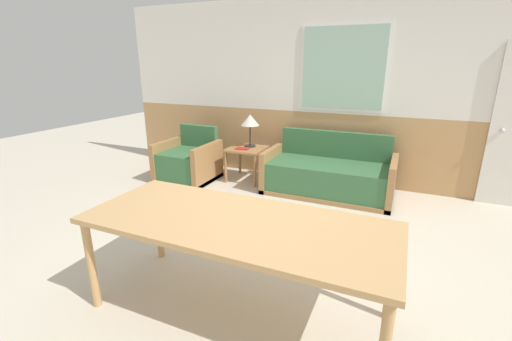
{
  "coord_description": "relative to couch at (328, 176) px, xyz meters",
  "views": [
    {
      "loc": [
        1.0,
        -2.52,
        1.79
      ],
      "look_at": [
        -0.56,
        1.01,
        0.56
      ],
      "focal_mm": 24.0,
      "sensor_mm": 36.0,
      "label": 1
    }
  ],
  "objects": [
    {
      "name": "side_table",
      "position": [
        -1.29,
        0.07,
        0.18
      ],
      "size": [
        0.55,
        0.55,
        0.52
      ],
      "color": "#9E7042",
      "rests_on": "ground_plane"
    },
    {
      "name": "book_stack",
      "position": [
        -1.32,
        -0.03,
        0.27
      ],
      "size": [
        0.21,
        0.16,
        0.02
      ],
      "color": "#B22823",
      "rests_on": "side_table"
    },
    {
      "name": "wall_back",
      "position": [
        -0.08,
        0.57,
        1.1
      ],
      "size": [
        7.2,
        0.09,
        2.7
      ],
      "color": "tan",
      "rests_on": "ground_plane"
    },
    {
      "name": "ground_plane",
      "position": [
        -0.08,
        -2.06,
        -0.26
      ],
      "size": [
        16.0,
        16.0,
        0.0
      ],
      "primitive_type": "plane",
      "color": "beige"
    },
    {
      "name": "dining_table",
      "position": [
        -0.07,
        -2.68,
        0.42
      ],
      "size": [
        2.17,
        0.88,
        0.75
      ],
      "color": "tan",
      "rests_on": "ground_plane"
    },
    {
      "name": "table_lamp",
      "position": [
        -1.28,
        0.16,
        0.66
      ],
      "size": [
        0.29,
        0.29,
        0.5
      ],
      "color": "#262628",
      "rests_on": "side_table"
    },
    {
      "name": "couch",
      "position": [
        0.0,
        0.0,
        0.0
      ],
      "size": [
        1.76,
        0.83,
        0.83
      ],
      "color": "#9E7042",
      "rests_on": "ground_plane"
    },
    {
      "name": "armchair",
      "position": [
        -2.15,
        -0.29,
        0.01
      ],
      "size": [
        0.82,
        0.81,
        0.82
      ],
      "rotation": [
        0.0,
        0.0,
        0.02
      ],
      "color": "#9E7042",
      "rests_on": "ground_plane"
    }
  ]
}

